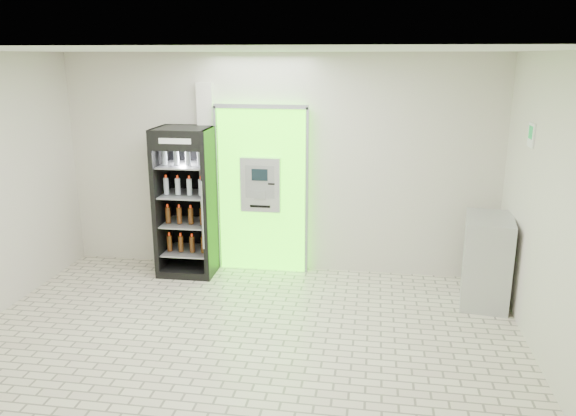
# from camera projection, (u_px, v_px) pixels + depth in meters

# --- Properties ---
(ground) EXTENTS (6.00, 6.00, 0.00)m
(ground) POSITION_uv_depth(u_px,v_px,m) (236.00, 355.00, 5.73)
(ground) COLOR beige
(ground) RESTS_ON ground
(room_shell) EXTENTS (6.00, 6.00, 6.00)m
(room_shell) POSITION_uv_depth(u_px,v_px,m) (231.00, 178.00, 5.25)
(room_shell) COLOR beige
(room_shell) RESTS_ON ground
(atm_assembly) EXTENTS (1.30, 0.24, 2.33)m
(atm_assembly) POSITION_uv_depth(u_px,v_px,m) (262.00, 189.00, 7.75)
(atm_assembly) COLOR #41E811
(atm_assembly) RESTS_ON ground
(pillar) EXTENTS (0.22, 0.11, 2.60)m
(pillar) POSITION_uv_depth(u_px,v_px,m) (208.00, 177.00, 7.87)
(pillar) COLOR silver
(pillar) RESTS_ON ground
(beverage_cooler) EXTENTS (0.77, 0.73, 2.03)m
(beverage_cooler) POSITION_uv_depth(u_px,v_px,m) (187.00, 204.00, 7.71)
(beverage_cooler) COLOR black
(beverage_cooler) RESTS_ON ground
(steel_cabinet) EXTENTS (0.66, 0.89, 1.09)m
(steel_cabinet) POSITION_uv_depth(u_px,v_px,m) (486.00, 260.00, 6.82)
(steel_cabinet) COLOR #B0B2B8
(steel_cabinet) RESTS_ON ground
(exit_sign) EXTENTS (0.02, 0.22, 0.26)m
(exit_sign) POSITION_uv_depth(u_px,v_px,m) (531.00, 135.00, 6.07)
(exit_sign) COLOR white
(exit_sign) RESTS_ON room_shell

